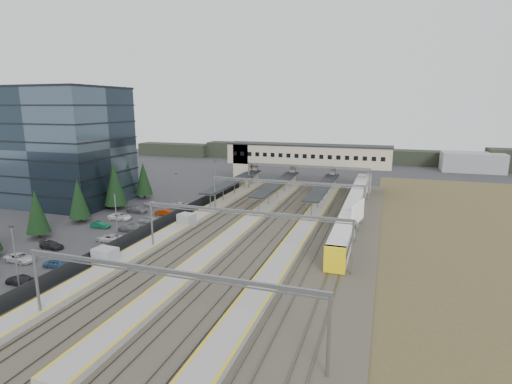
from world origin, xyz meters
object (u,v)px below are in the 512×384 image
(train, at_px, (354,207))
(office_building, at_px, (62,146))
(relay_cabin_near, at_px, (106,257))
(billboard, at_px, (358,214))
(footbridge, at_px, (296,157))
(relay_cabin_far, at_px, (187,221))

(train, bearing_deg, office_building, -173.30)
(relay_cabin_near, relative_size, billboard, 0.47)
(relay_cabin_near, bearing_deg, footbridge, 77.76)
(relay_cabin_near, distance_m, billboard, 37.49)
(office_building, bearing_deg, relay_cabin_near, -40.70)
(relay_cabin_far, bearing_deg, footbridge, 75.06)
(relay_cabin_far, relative_size, billboard, 0.47)
(train, bearing_deg, relay_cabin_far, -149.53)
(office_building, height_order, billboard, office_building)
(relay_cabin_far, relative_size, footbridge, 0.08)
(relay_cabin_far, bearing_deg, billboard, 7.47)
(office_building, distance_m, relay_cabin_far, 36.20)
(relay_cabin_far, xyz_separation_m, billboard, (28.14, 3.69, 2.69))
(relay_cabin_far, distance_m, billboard, 28.51)
(train, relative_size, billboard, 8.58)
(relay_cabin_far, bearing_deg, relay_cabin_near, -96.38)
(office_building, distance_m, billboard, 62.29)
(relay_cabin_near, bearing_deg, office_building, 139.30)
(billboard, bearing_deg, relay_cabin_far, -172.53)
(office_building, distance_m, footbridge, 53.18)
(office_building, distance_m, relay_cabin_near, 42.78)
(footbridge, bearing_deg, office_building, -145.53)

